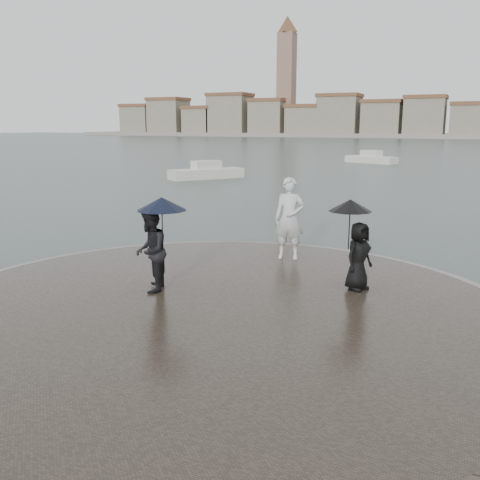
% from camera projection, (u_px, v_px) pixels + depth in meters
% --- Properties ---
extents(ground, '(400.00, 400.00, 0.00)m').
position_uv_depth(ground, '(99.00, 406.00, 7.51)').
color(ground, '#2B3835').
rests_on(ground, ground).
extents(kerb_ring, '(12.50, 12.50, 0.32)m').
position_uv_depth(kerb_ring, '(213.00, 316.00, 10.59)').
color(kerb_ring, gray).
rests_on(kerb_ring, ground).
extents(quay_tip, '(11.90, 11.90, 0.36)m').
position_uv_depth(quay_tip, '(213.00, 315.00, 10.58)').
color(quay_tip, '#2D261E').
rests_on(quay_tip, ground).
extents(statue, '(0.89, 0.68, 2.17)m').
position_uv_depth(statue, '(289.00, 218.00, 14.13)').
color(statue, silver).
rests_on(statue, quay_tip).
extents(visitor_left, '(1.26, 1.16, 2.04)m').
position_uv_depth(visitor_left, '(153.00, 240.00, 11.30)').
color(visitor_left, black).
rests_on(visitor_left, quay_tip).
extents(visitor_right, '(1.09, 1.00, 1.95)m').
position_uv_depth(visitor_right, '(356.00, 240.00, 11.49)').
color(visitor_right, black).
rests_on(visitor_right, quay_tip).
extents(far_skyline, '(260.00, 20.00, 37.00)m').
position_uv_depth(far_skyline, '(446.00, 118.00, 151.90)').
color(far_skyline, gray).
rests_on(far_skyline, ground).
extents(boats, '(36.16, 25.73, 1.50)m').
position_uv_depth(boats, '(452.00, 169.00, 42.77)').
color(boats, beige).
rests_on(boats, ground).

